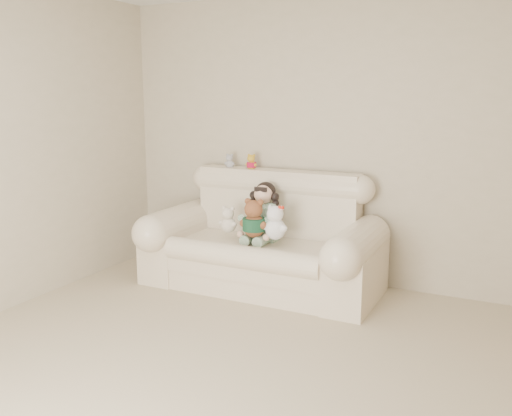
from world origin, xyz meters
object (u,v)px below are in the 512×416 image
object	(u,v)px
sofa	(261,232)
cream_teddy	(228,217)
seated_child	(264,211)
white_cat	(276,219)
brown_teddy	(254,215)

from	to	relation	value
sofa	cream_teddy	distance (m)	0.32
seated_child	white_cat	xyz separation A→B (m)	(0.21, -0.20, -0.01)
cream_teddy	white_cat	bearing A→B (deg)	-8.50
brown_teddy	seated_child	bearing A→B (deg)	74.86
brown_teddy	white_cat	distance (m)	0.20
seated_child	brown_teddy	size ratio (longest dim) A/B	1.35
sofa	brown_teddy	distance (m)	0.23
sofa	seated_child	distance (m)	0.19
sofa	white_cat	world-z (taller)	sofa
sofa	brown_teddy	bearing A→B (deg)	-90.10
sofa	brown_teddy	size ratio (longest dim) A/B	5.27
white_cat	cream_teddy	size ratio (longest dim) A/B	1.27
brown_teddy	white_cat	world-z (taller)	brown_teddy
sofa	brown_teddy	world-z (taller)	sofa
sofa	seated_child	size ratio (longest dim) A/B	3.90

